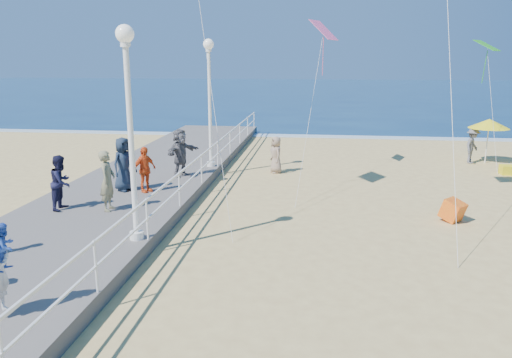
# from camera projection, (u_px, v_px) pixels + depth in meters

# --- Properties ---
(ground) EXTENTS (160.00, 160.00, 0.00)m
(ground) POSITION_uv_depth(u_px,v_px,m) (346.00, 264.00, 12.32)
(ground) COLOR #D5BA6F
(ground) RESTS_ON ground
(ocean) EXTENTS (160.00, 90.00, 0.05)m
(ocean) POSITION_uv_depth(u_px,v_px,m) (325.00, 92.00, 74.97)
(ocean) COLOR #0D2B4F
(ocean) RESTS_ON ground
(surf_line) EXTENTS (160.00, 1.20, 0.04)m
(surf_line) POSITION_uv_depth(u_px,v_px,m) (331.00, 137.00, 32.07)
(surf_line) COLOR white
(surf_line) RESTS_ON ground
(boardwalk) EXTENTS (5.00, 44.00, 0.40)m
(boardwalk) POSITION_uv_depth(u_px,v_px,m) (59.00, 242.00, 13.19)
(boardwalk) COLOR slate
(boardwalk) RESTS_ON ground
(railing) EXTENTS (0.05, 42.00, 0.55)m
(railing) POSITION_uv_depth(u_px,v_px,m) (146.00, 208.00, 12.64)
(railing) COLOR white
(railing) RESTS_ON boardwalk
(lamp_post_mid) EXTENTS (0.44, 0.44, 5.32)m
(lamp_post_mid) POSITION_uv_depth(u_px,v_px,m) (129.00, 112.00, 12.11)
(lamp_post_mid) COLOR white
(lamp_post_mid) RESTS_ON boardwalk
(lamp_post_far) EXTENTS (0.44, 0.44, 5.32)m
(lamp_post_far) POSITION_uv_depth(u_px,v_px,m) (209.00, 90.00, 20.79)
(lamp_post_far) COLOR white
(lamp_post_far) RESTS_ON boardwalk
(toddler_held) EXTENTS (0.34, 0.43, 0.88)m
(toddler_held) POSITION_uv_depth(u_px,v_px,m) (5.00, 246.00, 8.86)
(toddler_held) COLOR blue
(toddler_held) RESTS_ON boardwalk
(spectator_3) EXTENTS (0.83, 1.00, 1.60)m
(spectator_3) POSITION_uv_depth(u_px,v_px,m) (145.00, 170.00, 17.23)
(spectator_3) COLOR #E3501C
(spectator_3) RESTS_ON boardwalk
(spectator_4) EXTENTS (0.96, 1.10, 1.89)m
(spectator_4) POSITION_uv_depth(u_px,v_px,m) (124.00, 164.00, 17.40)
(spectator_4) COLOR #192638
(spectator_4) RESTS_ON boardwalk
(spectator_5) EXTENTS (1.23, 1.82, 1.88)m
(spectator_5) POSITION_uv_depth(u_px,v_px,m) (180.00, 153.00, 19.55)
(spectator_5) COLOR #565459
(spectator_5) RESTS_ON boardwalk
(spectator_6) EXTENTS (0.51, 0.72, 1.86)m
(spectator_6) POSITION_uv_depth(u_px,v_px,m) (108.00, 181.00, 15.12)
(spectator_6) COLOR #7B7755
(spectator_6) RESTS_ON boardwalk
(spectator_7) EXTENTS (0.65, 0.83, 1.69)m
(spectator_7) POSITION_uv_depth(u_px,v_px,m) (61.00, 182.00, 15.26)
(spectator_7) COLOR #181834
(spectator_7) RESTS_ON boardwalk
(beach_walker_a) EXTENTS (1.15, 1.28, 1.72)m
(beach_walker_a) POSITION_uv_depth(u_px,v_px,m) (472.00, 146.00, 23.90)
(beach_walker_a) COLOR #5A5A5F
(beach_walker_a) RESTS_ON ground
(beach_walker_c) EXTENTS (0.80, 0.93, 1.62)m
(beach_walker_c) POSITION_uv_depth(u_px,v_px,m) (276.00, 155.00, 21.92)
(beach_walker_c) COLOR gray
(beach_walker_c) RESTS_ON ground
(box_kite) EXTENTS (0.89, 0.88, 0.74)m
(box_kite) POSITION_uv_depth(u_px,v_px,m) (453.00, 212.00, 15.43)
(box_kite) COLOR red
(box_kite) RESTS_ON ground
(beach_umbrella) EXTENTS (1.90, 1.90, 2.14)m
(beach_umbrella) POSITION_uv_depth(u_px,v_px,m) (489.00, 124.00, 23.72)
(beach_umbrella) COLOR white
(beach_umbrella) RESTS_ON ground
(beach_chair_right) EXTENTS (0.55, 0.55, 0.40)m
(beach_chair_right) POSITION_uv_depth(u_px,v_px,m) (507.00, 170.00, 21.74)
(beach_chair_right) COLOR yellow
(beach_chair_right) RESTS_ON ground
(kite_diamond_pink) EXTENTS (1.29, 1.46, 0.84)m
(kite_diamond_pink) POSITION_uv_depth(u_px,v_px,m) (324.00, 30.00, 20.95)
(kite_diamond_pink) COLOR #F55A9A
(kite_diamond_green) EXTENTS (1.41, 1.44, 0.51)m
(kite_diamond_green) POSITION_uv_depth(u_px,v_px,m) (487.00, 45.00, 22.79)
(kite_diamond_green) COLOR green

